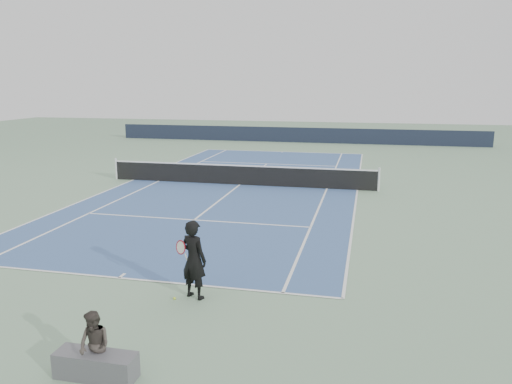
% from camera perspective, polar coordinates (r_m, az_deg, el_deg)
% --- Properties ---
extents(ground, '(80.00, 80.00, 0.00)m').
position_cam_1_polar(ground, '(23.69, -1.86, 0.82)').
color(ground, gray).
extents(court_surface, '(10.97, 23.77, 0.01)m').
position_cam_1_polar(court_surface, '(23.69, -1.86, 0.83)').
color(court_surface, '#3B5A8D').
rests_on(court_surface, ground).
extents(tennis_net, '(12.90, 0.10, 1.07)m').
position_cam_1_polar(tennis_net, '(23.60, -1.87, 2.02)').
color(tennis_net, silver).
rests_on(tennis_net, ground).
extents(windscreen_far, '(30.00, 0.25, 1.20)m').
position_cam_1_polar(windscreen_far, '(40.98, 4.50, 6.53)').
color(windscreen_far, black).
rests_on(windscreen_far, ground).
extents(tennis_player, '(0.86, 0.70, 1.81)m').
position_cam_1_polar(tennis_player, '(11.27, -7.13, -7.64)').
color(tennis_player, black).
rests_on(tennis_player, ground).
extents(tennis_ball, '(0.06, 0.06, 0.06)m').
position_cam_1_polar(tennis_ball, '(11.54, -9.30, -11.90)').
color(tennis_ball, '#B7D82C').
rests_on(tennis_ball, ground).
extents(spectator_bench, '(1.43, 0.86, 1.16)m').
position_cam_1_polar(spectator_bench, '(8.94, -17.90, -17.31)').
color(spectator_bench, '#535358').
rests_on(spectator_bench, ground).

